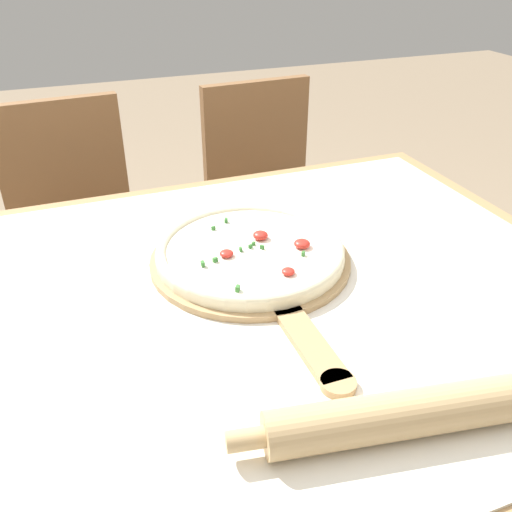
% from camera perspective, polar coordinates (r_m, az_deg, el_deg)
% --- Properties ---
extents(dining_table, '(1.18, 1.01, 0.77)m').
position_cam_1_polar(dining_table, '(1.00, 1.87, -9.08)').
color(dining_table, '#A87F51').
rests_on(dining_table, ground_plane).
extents(towel_cloth, '(1.10, 0.93, 0.00)m').
position_cam_1_polar(towel_cloth, '(0.93, 1.99, -3.63)').
color(towel_cloth, white).
rests_on(towel_cloth, dining_table).
extents(pizza_peel, '(0.37, 0.55, 0.01)m').
position_cam_1_polar(pizza_peel, '(0.98, -0.21, -0.91)').
color(pizza_peel, tan).
rests_on(pizza_peel, towel_cloth).
extents(pizza, '(0.34, 0.34, 0.03)m').
position_cam_1_polar(pizza, '(0.99, -0.60, 0.58)').
color(pizza, beige).
rests_on(pizza, pizza_peel).
extents(rolling_pin, '(0.41, 0.11, 0.06)m').
position_cam_1_polar(rolling_pin, '(0.70, 14.44, -15.97)').
color(rolling_pin, tan).
rests_on(rolling_pin, towel_cloth).
extents(chair_left, '(0.43, 0.43, 0.88)m').
position_cam_1_polar(chair_left, '(1.78, -18.33, 2.98)').
color(chair_left, brown).
rests_on(chair_left, ground_plane).
extents(chair_right, '(0.42, 0.42, 0.88)m').
position_cam_1_polar(chair_right, '(1.90, 1.11, 6.33)').
color(chair_right, brown).
rests_on(chair_right, ground_plane).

